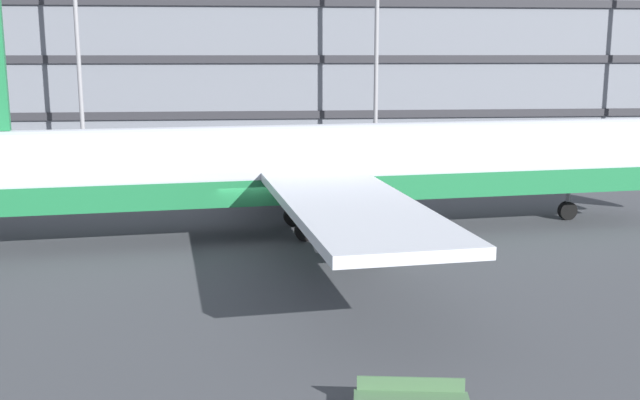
{
  "coord_description": "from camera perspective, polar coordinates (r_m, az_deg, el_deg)",
  "views": [
    {
      "loc": [
        0.12,
        -32.08,
        8.12
      ],
      "look_at": [
        2.54,
        -6.24,
        3.0
      ],
      "focal_mm": 42.18,
      "sensor_mm": 36.0,
      "label": 1
    }
  ],
  "objects": [
    {
      "name": "ground_plane",
      "position": [
        33.09,
        -5.4,
        -3.09
      ],
      "size": [
        600.0,
        600.0,
        0.0
      ],
      "primitive_type": "plane",
      "color": "#424449"
    },
    {
      "name": "airliner",
      "position": [
        33.94,
        -0.2,
        2.53
      ],
      "size": [
        37.84,
        30.73,
        10.21
      ],
      "color": "silver",
      "rests_on": "ground_plane"
    },
    {
      "name": "terminal_structure",
      "position": [
        76.97,
        -5.53,
        10.64
      ],
      "size": [
        140.72,
        16.39,
        14.97
      ],
      "color": "slate",
      "rests_on": "ground_plane"
    }
  ]
}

